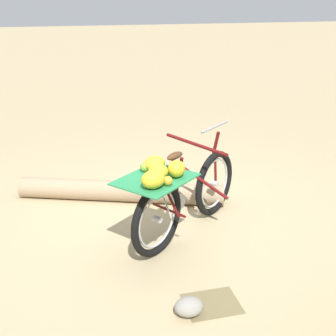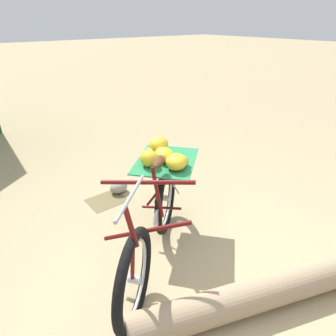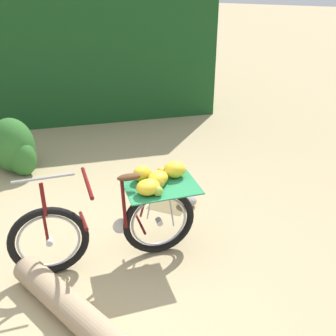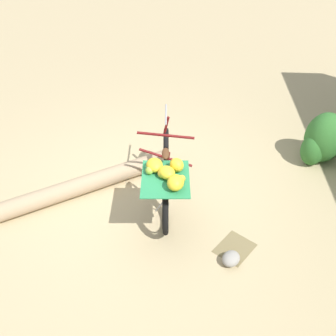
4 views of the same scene
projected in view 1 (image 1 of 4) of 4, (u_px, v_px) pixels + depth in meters
ground_plane at (178, 220)px, 5.03m from camera, size 60.00×60.00×0.00m
bicycle at (181, 192)px, 4.51m from camera, size 1.56×1.37×1.03m
fallen_log at (121, 191)px, 5.46m from camera, size 2.38×1.08×0.25m
path_stone at (189, 307)px, 3.55m from camera, size 0.23×0.19×0.14m
leaf_litter_patch at (212, 303)px, 3.69m from camera, size 0.44×0.36×0.01m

